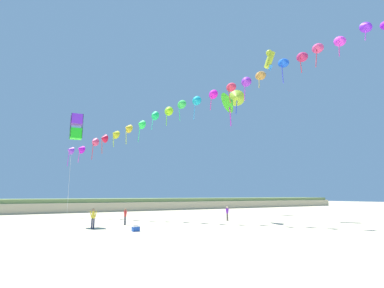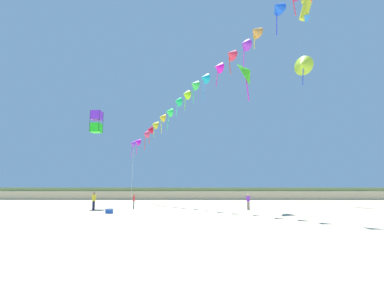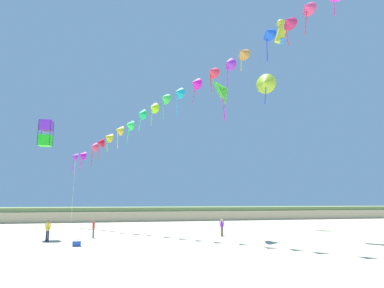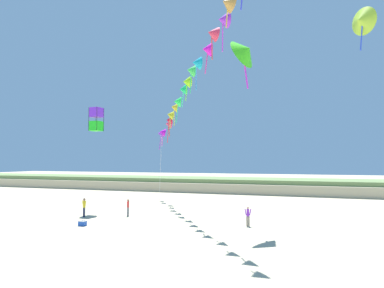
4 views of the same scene
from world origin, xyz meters
The scene contains 11 objects.
ground_plane centered at (0.00, 0.00, 0.00)m, with size 240.00×240.00×0.00m, color #C1B28E.
dune_ridge centered at (0.00, 42.79, 1.09)m, with size 120.00×11.37×2.19m.
person_near_left centered at (6.10, 12.72, 0.91)m, with size 0.55×0.21×1.57m.
person_near_right centered at (-8.81, 12.11, 0.99)m, with size 0.59×0.29×1.71m.
person_mid_center centered at (-5.34, 13.98, 0.91)m, with size 0.21×0.55×1.57m.
kite_banner_string centered at (2.52, 11.88, 13.72)m, with size 23.48×33.84×19.28m.
large_kite_low_lead centered at (12.15, 11.04, 20.11)m, with size 1.59×1.64×2.86m.
large_kite_mid_trail centered at (15.63, 21.97, 18.77)m, with size 2.67×2.65×4.32m.
large_kite_high_solo centered at (-10.06, 15.55, 9.42)m, with size 1.20×1.20×2.42m.
large_kite_outer_drift centered at (6.17, 11.88, 13.67)m, with size 2.70×3.08×4.26m.
beach_cooler centered at (-6.29, 8.57, 0.21)m, with size 0.58×0.41×0.46m.
Camera 2 is at (0.81, -16.98, 2.12)m, focal length 28.00 mm.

